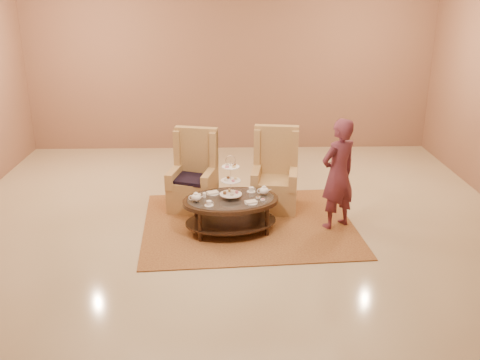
{
  "coord_description": "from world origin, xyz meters",
  "views": [
    {
      "loc": [
        -0.08,
        -6.64,
        3.15
      ],
      "look_at": [
        0.1,
        0.2,
        0.66
      ],
      "focal_mm": 40.0,
      "sensor_mm": 36.0,
      "label": 1
    }
  ],
  "objects_px": {
    "tea_table": "(231,205)",
    "person": "(338,174)",
    "armchair_right": "(275,181)",
    "armchair_left": "(194,182)"
  },
  "relations": [
    {
      "from": "armchair_right",
      "to": "tea_table",
      "type": "bearing_deg",
      "value": -119.48
    },
    {
      "from": "tea_table",
      "to": "person",
      "type": "distance_m",
      "value": 1.5
    },
    {
      "from": "tea_table",
      "to": "armchair_right",
      "type": "distance_m",
      "value": 1.09
    },
    {
      "from": "armchair_left",
      "to": "person",
      "type": "relative_size",
      "value": 0.77
    },
    {
      "from": "armchair_right",
      "to": "person",
      "type": "xyz_separation_m",
      "value": [
        0.78,
        -0.74,
        0.36
      ]
    },
    {
      "from": "tea_table",
      "to": "armchair_left",
      "type": "relative_size",
      "value": 1.19
    },
    {
      "from": "armchair_right",
      "to": "person",
      "type": "bearing_deg",
      "value": -35.18
    },
    {
      "from": "tea_table",
      "to": "person",
      "type": "bearing_deg",
      "value": -4.59
    },
    {
      "from": "armchair_right",
      "to": "person",
      "type": "relative_size",
      "value": 0.79
    },
    {
      "from": "tea_table",
      "to": "armchair_left",
      "type": "distance_m",
      "value": 1.04
    }
  ]
}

